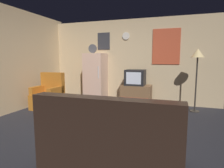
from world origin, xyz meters
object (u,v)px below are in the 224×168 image
Objects in this scene: couch at (110,143)px; coffee_table at (84,111)px; wine_glass at (84,99)px; tv_stand at (136,95)px; mug_ceramic_tan at (82,102)px; armchair at (49,96)px; fridge at (96,78)px; remote_control at (81,101)px; mug_ceramic_white at (80,99)px; standing_lamp at (198,58)px; crt_tv at (135,77)px.

coffee_table is at bearing 126.98° from couch.
tv_stand is at bearing 68.39° from wine_glass.
tv_stand is at bearing 95.81° from couch.
couch reaches higher than mug_ceramic_tan.
fridge is at bearing 51.38° from armchair.
remote_control is 0.09× the size of couch.
remote_control is (0.03, -0.01, -0.03)m from mug_ceramic_white.
armchair reaches higher than mug_ceramic_white.
mug_ceramic_tan is (-2.28, -1.75, -0.89)m from standing_lamp.
mug_ceramic_white is (-0.87, -1.74, 0.18)m from tv_stand.
standing_lamp is at bearing 4.14° from remote_control.
armchair is (-2.16, -1.06, -0.47)m from crt_tv.
wine_glass reaches higher than remote_control.
coffee_table is 1.55m from armchair.
couch is at bearing -50.48° from mug_ceramic_tan.
armchair is at bearing -154.30° from tv_stand.
fridge is 11.80× the size of remote_control.
mug_ceramic_white is (-0.84, -1.73, -0.34)m from crt_tv.
mug_ceramic_white is at bearing 127.51° from mug_ceramic_tan.
crt_tv reaches higher than remote_control.
armchair reaches higher than coffee_table.
mug_ceramic_white is 0.05m from remote_control.
mug_ceramic_tan is 0.60× the size of remote_control.
mug_ceramic_tan is at bearing -74.25° from fridge.
fridge is at bearing 116.37° from couch.
remote_control is at bearing -115.85° from tv_stand.
coffee_table is (0.50, -1.78, -0.54)m from fridge.
mug_ceramic_white is at bearing -116.75° from tv_stand.
armchair is at bearing -166.54° from standing_lamp.
fridge is 11.80× the size of wine_glass.
tv_stand is at bearing 174.04° from standing_lamp.
mug_ceramic_white is 0.09× the size of armchair.
coffee_table is (-0.80, -1.71, -0.08)m from tv_stand.
crt_tv is 2.45m from armchair.
standing_lamp is (1.55, -0.16, 1.06)m from tv_stand.
mug_ceramic_white is at bearing -115.90° from crt_tv.
remote_control is at bearing -146.49° from standing_lamp.
coffee_table is (-0.77, -1.71, -0.60)m from crt_tv.
mug_ceramic_tan is at bearing -110.21° from crt_tv.
mug_ceramic_white is 1.00× the size of mug_ceramic_tan.
remote_control is at bearing -142.60° from coffee_table.
couch is at bearing -84.19° from tv_stand.
tv_stand is 3.22m from couch.
mug_ceramic_tan is 1.70m from armchair.
wine_glass is (-0.73, -1.85, 0.21)m from tv_stand.
remote_control is (-0.81, -1.74, -0.37)m from crt_tv.
tv_stand is at bearing 64.96° from coffee_table.
tv_stand is 2.06m from mug_ceramic_tan.
mug_ceramic_white reaches higher than remote_control.
tv_stand is at bearing 63.25° from mug_ceramic_white.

